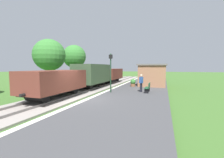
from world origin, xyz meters
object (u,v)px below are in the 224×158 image
bench_down_platform (155,79)px  person_waiting (141,82)px  lamp_post_near (111,65)px  freight_train (92,77)px  bench_near_hut (148,87)px  potted_planter (133,83)px  station_hut (153,74)px  tree_trackside_far (74,57)px  tree_trackside_mid (49,55)px

bench_down_platform → person_waiting: (-0.66, -11.68, 0.46)m
person_waiting → lamp_post_near: 3.36m
freight_train → lamp_post_near: lamp_post_near is taller
bench_near_hut → person_waiting: person_waiting is taller
potted_planter → lamp_post_near: bearing=-102.9°
station_hut → person_waiting: size_ratio=3.39×
bench_down_platform → station_hut: bearing=-89.9°
freight_train → potted_planter: bearing=22.9°
bench_down_platform → person_waiting: person_waiting is taller
station_hut → bench_down_platform: 5.41m
station_hut → bench_near_hut: 6.43m
freight_train → bench_down_platform: size_ratio=12.93×
freight_train → lamp_post_near: 4.79m
bench_near_hut → potted_planter: (-2.19, 3.81, 0.00)m
lamp_post_near → potted_planter: bearing=77.1°
freight_train → person_waiting: 6.42m
tree_trackside_far → tree_trackside_mid: bearing=-84.4°
person_waiting → tree_trackside_mid: size_ratio=0.28×
bench_down_platform → potted_planter: (-2.19, -7.88, 0.00)m
person_waiting → bench_down_platform: bearing=-71.3°
bench_down_platform → person_waiting: bearing=-93.2°
freight_train → station_hut: (6.80, 4.49, 0.15)m
potted_planter → tree_trackside_mid: 10.91m
station_hut → tree_trackside_far: (-12.70, 0.72, 2.73)m
person_waiting → tree_trackside_mid: (-11.40, 0.63, 2.94)m
bench_near_hut → lamp_post_near: lamp_post_near is taller
bench_down_platform → potted_planter: potted_planter is taller
potted_planter → tree_trackside_mid: tree_trackside_mid is taller
bench_down_platform → lamp_post_near: (-3.34, -12.88, 2.08)m
freight_train → bench_near_hut: bearing=-15.4°
potted_planter → bench_down_platform: bearing=74.5°
bench_near_hut → tree_trackside_far: size_ratio=0.24×
lamp_post_near → tree_trackside_mid: (-8.72, 1.82, 1.33)m
person_waiting → station_hut: bearing=-74.0°
tree_trackside_mid → tree_trackside_far: size_ratio=0.97×
station_hut → potted_planter: (-2.20, -2.55, -0.93)m
bench_near_hut → tree_trackside_far: bearing=150.8°
tree_trackside_far → person_waiting: bearing=-30.4°
bench_down_platform → lamp_post_near: lamp_post_near is taller
station_hut → tree_trackside_mid: (-12.06, -5.72, 2.47)m
lamp_post_near → freight_train: bearing=138.5°
station_hut → bench_near_hut: bearing=-90.1°
tree_trackside_mid → bench_down_platform: bearing=42.5°
potted_planter → tree_trackside_far: bearing=162.7°
freight_train → bench_near_hut: freight_train is taller
bench_down_platform → tree_trackside_mid: 16.71m
freight_train → potted_planter: size_ratio=21.18×
freight_train → lamp_post_near: size_ratio=5.24×
station_hut → person_waiting: bearing=-95.9°
station_hut → tree_trackside_far: 13.01m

